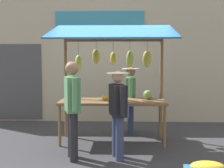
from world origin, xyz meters
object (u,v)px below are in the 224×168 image
object	(u,v)px
market_stall	(114,68)
vendor_with_sunhat	(131,95)
shopper_in_grey_tee	(72,103)
shopper_in_striped_shirt	(118,108)

from	to	relation	value
market_stall	vendor_with_sunhat	world-z (taller)	market_stall
vendor_with_sunhat	shopper_in_grey_tee	distance (m)	2.17
shopper_in_grey_tee	shopper_in_striped_shirt	xyz separation A→B (m)	(-0.78, -0.06, -0.09)
market_stall	vendor_with_sunhat	size ratio (longest dim) A/B	1.61
shopper_in_grey_tee	market_stall	bearing A→B (deg)	-46.57
market_stall	shopper_in_striped_shirt	world-z (taller)	market_stall
shopper_in_striped_shirt	shopper_in_grey_tee	bearing A→B (deg)	78.03
vendor_with_sunhat	market_stall	bearing A→B (deg)	-26.99
vendor_with_sunhat	shopper_in_grey_tee	world-z (taller)	shopper_in_grey_tee
market_stall	shopper_in_grey_tee	xyz separation A→B (m)	(0.67, 1.19, -0.56)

